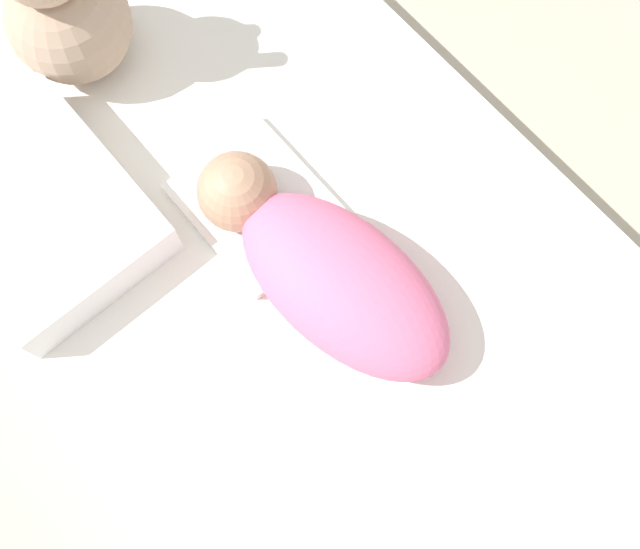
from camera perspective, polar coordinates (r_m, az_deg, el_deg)
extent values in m
plane|color=#B2A893|center=(1.39, -1.53, -1.73)|extent=(12.00, 12.00, 0.00)
cube|color=white|center=(1.31, -1.62, -0.79)|extent=(1.51, 0.92, 0.16)
cube|color=white|center=(1.26, -4.81, 5.36)|extent=(0.25, 0.21, 0.02)
ellipsoid|color=pink|center=(1.15, 1.83, -0.77)|extent=(0.41, 0.25, 0.13)
sphere|color=tan|center=(1.22, -6.38, 6.24)|extent=(0.13, 0.13, 0.13)
cube|color=white|center=(1.30, -20.54, 4.52)|extent=(0.37, 0.29, 0.09)
sphere|color=tan|center=(1.39, -18.57, 17.82)|extent=(0.21, 0.21, 0.21)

